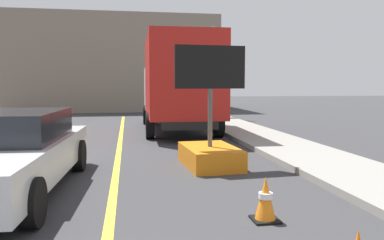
% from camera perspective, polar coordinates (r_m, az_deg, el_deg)
% --- Properties ---
extents(arrow_board_trailer, '(1.60, 1.87, 2.70)m').
position_cam_1_polar(arrow_board_trailer, '(8.66, 2.68, -3.76)').
color(arrow_board_trailer, orange).
rests_on(arrow_board_trailer, ground).
extents(box_truck, '(2.79, 7.71, 3.57)m').
position_cam_1_polar(box_truck, '(15.14, -2.06, 5.53)').
color(box_truck, black).
rests_on(box_truck, ground).
extents(pickup_car, '(2.21, 5.13, 1.38)m').
position_cam_1_polar(pickup_car, '(7.22, -25.72, -4.34)').
color(pickup_car, silver).
rests_on(pickup_car, ground).
extents(highway_guide_sign, '(2.79, 0.18, 5.00)m').
position_cam_1_polar(highway_guide_sign, '(21.02, 0.94, 9.59)').
color(highway_guide_sign, gray).
rests_on(highway_guide_sign, ground).
extents(far_building_block, '(14.25, 8.24, 6.57)m').
position_cam_1_polar(far_building_block, '(29.81, -11.20, 7.95)').
color(far_building_block, gray).
rests_on(far_building_block, ground).
extents(traffic_cone_mid_lane, '(0.36, 0.36, 0.61)m').
position_cam_1_polar(traffic_cone_mid_lane, '(5.38, 10.86, -11.47)').
color(traffic_cone_mid_lane, black).
rests_on(traffic_cone_mid_lane, ground).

